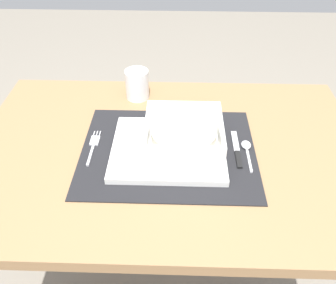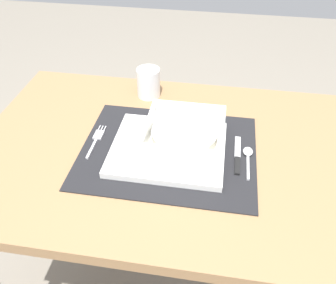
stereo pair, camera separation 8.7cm
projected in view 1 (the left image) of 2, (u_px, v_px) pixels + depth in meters
dining_table at (168, 179)px, 0.97m from camera, size 0.99×0.65×0.72m
placemat at (168, 151)px, 0.89m from camera, size 0.43×0.34×0.00m
serving_plate at (169, 149)px, 0.88m from camera, size 0.27×0.23×0.02m
porridge_bowl at (184, 135)px, 0.88m from camera, size 0.19×0.19×0.06m
fork at (94, 145)px, 0.90m from camera, size 0.02×0.13×0.00m
spoon at (247, 148)px, 0.89m from camera, size 0.02×0.11×0.01m
butter_knife at (237, 151)px, 0.88m from camera, size 0.01×0.14×0.01m
drinking_glass at (137, 86)px, 1.06m from camera, size 0.07×0.07×0.09m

